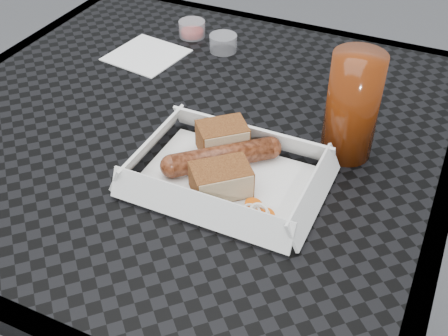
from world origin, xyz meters
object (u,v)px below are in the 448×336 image
food_tray (227,180)px  drink_glass (352,106)px  bratwurst (222,157)px  patio_table (185,158)px

food_tray → drink_glass: drink_glass is taller
drink_glass → bratwurst: bearing=-143.2°
bratwurst → food_tray: bearing=-50.9°
food_tray → bratwurst: bratwurst is taller
food_tray → bratwurst: 0.03m
bratwurst → drink_glass: drink_glass is taller
bratwurst → drink_glass: bearing=36.8°
bratwurst → drink_glass: (0.14, 0.11, 0.06)m
drink_glass → food_tray: bearing=-134.1°
patio_table → drink_glass: 0.29m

